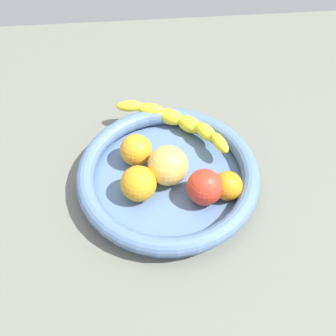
{
  "coord_description": "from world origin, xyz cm",
  "views": [
    {
      "loc": [
        -43.39,
        3.99,
        60.8
      ],
      "look_at": [
        0.0,
        0.0,
        7.62
      ],
      "focal_mm": 40.5,
      "sensor_mm": 36.0,
      "label": 1
    }
  ],
  "objects_px": {
    "fruit_bowl": "(168,175)",
    "orange_mid_left": "(228,186)",
    "apple_yellow": "(168,165)",
    "orange_front": "(139,184)",
    "banana_draped_left": "(177,121)",
    "orange_mid_right": "(136,150)",
    "tomato_red": "(205,187)"
  },
  "relations": [
    {
      "from": "fruit_bowl",
      "to": "orange_mid_left",
      "type": "distance_m",
      "value": 0.11
    },
    {
      "from": "apple_yellow",
      "to": "orange_front",
      "type": "bearing_deg",
      "value": 121.07
    },
    {
      "from": "banana_draped_left",
      "to": "orange_front",
      "type": "xyz_separation_m",
      "value": [
        -0.15,
        0.09,
        0.0
      ]
    },
    {
      "from": "orange_front",
      "to": "orange_mid_right",
      "type": "xyz_separation_m",
      "value": [
        0.08,
        0.0,
        -0.0
      ]
    },
    {
      "from": "orange_front",
      "to": "orange_mid_right",
      "type": "height_order",
      "value": "orange_front"
    },
    {
      "from": "orange_front",
      "to": "apple_yellow",
      "type": "distance_m",
      "value": 0.06
    },
    {
      "from": "orange_front",
      "to": "orange_mid_left",
      "type": "height_order",
      "value": "orange_front"
    },
    {
      "from": "banana_draped_left",
      "to": "tomato_red",
      "type": "relative_size",
      "value": 3.33
    },
    {
      "from": "fruit_bowl",
      "to": "orange_front",
      "type": "height_order",
      "value": "orange_front"
    },
    {
      "from": "orange_front",
      "to": "tomato_red",
      "type": "bearing_deg",
      "value": -99.2
    },
    {
      "from": "banana_draped_left",
      "to": "orange_front",
      "type": "distance_m",
      "value": 0.18
    },
    {
      "from": "orange_mid_left",
      "to": "tomato_red",
      "type": "relative_size",
      "value": 0.82
    },
    {
      "from": "banana_draped_left",
      "to": "apple_yellow",
      "type": "xyz_separation_m",
      "value": [
        -0.12,
        0.03,
        0.01
      ]
    },
    {
      "from": "banana_draped_left",
      "to": "tomato_red",
      "type": "distance_m",
      "value": 0.18
    },
    {
      "from": "orange_front",
      "to": "tomato_red",
      "type": "distance_m",
      "value": 0.12
    },
    {
      "from": "fruit_bowl",
      "to": "orange_mid_left",
      "type": "height_order",
      "value": "orange_mid_left"
    },
    {
      "from": "banana_draped_left",
      "to": "orange_mid_left",
      "type": "xyz_separation_m",
      "value": [
        -0.17,
        -0.07,
        -0.0
      ]
    },
    {
      "from": "fruit_bowl",
      "to": "orange_front",
      "type": "bearing_deg",
      "value": 120.35
    },
    {
      "from": "banana_draped_left",
      "to": "orange_front",
      "type": "relative_size",
      "value": 3.35
    },
    {
      "from": "fruit_bowl",
      "to": "orange_mid_left",
      "type": "xyz_separation_m",
      "value": [
        -0.05,
        -0.1,
        0.02
      ]
    },
    {
      "from": "banana_draped_left",
      "to": "orange_mid_right",
      "type": "distance_m",
      "value": 0.11
    },
    {
      "from": "banana_draped_left",
      "to": "orange_mid_left",
      "type": "bearing_deg",
      "value": -157.32
    },
    {
      "from": "orange_mid_right",
      "to": "tomato_red",
      "type": "bearing_deg",
      "value": -130.62
    },
    {
      "from": "orange_front",
      "to": "orange_mid_right",
      "type": "relative_size",
      "value": 1.05
    },
    {
      "from": "banana_draped_left",
      "to": "apple_yellow",
      "type": "bearing_deg",
      "value": 165.86
    },
    {
      "from": "fruit_bowl",
      "to": "apple_yellow",
      "type": "xyz_separation_m",
      "value": [
        0.0,
        0.0,
        0.03
      ]
    },
    {
      "from": "orange_mid_left",
      "to": "tomato_red",
      "type": "distance_m",
      "value": 0.04
    },
    {
      "from": "orange_mid_right",
      "to": "apple_yellow",
      "type": "relative_size",
      "value": 0.83
    },
    {
      "from": "banana_draped_left",
      "to": "orange_front",
      "type": "height_order",
      "value": "orange_front"
    },
    {
      "from": "apple_yellow",
      "to": "orange_mid_left",
      "type": "bearing_deg",
      "value": -115.27
    },
    {
      "from": "orange_front",
      "to": "apple_yellow",
      "type": "relative_size",
      "value": 0.87
    },
    {
      "from": "orange_front",
      "to": "fruit_bowl",
      "type": "bearing_deg",
      "value": -59.65
    }
  ]
}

